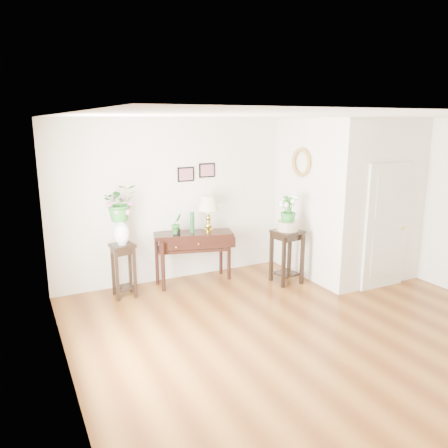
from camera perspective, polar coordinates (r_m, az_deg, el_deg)
floor at (r=6.12m, az=11.08°, el=-13.59°), size 6.00×5.50×0.02m
ceiling at (r=5.47m, az=12.41°, el=13.60°), size 6.00×5.50×0.02m
wall_back at (r=7.93m, az=-0.62°, el=3.54°), size 6.00×0.02×2.80m
wall_left at (r=4.50m, az=-20.09°, el=-4.89°), size 0.02×5.50×2.80m
partition at (r=8.30m, az=15.61°, el=3.48°), size 1.80×1.95×2.80m
door at (r=7.67m, az=20.43°, el=-0.31°), size 0.90×0.05×2.10m
art_print_left at (r=7.59m, az=-5.01°, el=6.48°), size 0.30×0.02×0.25m
art_print_right at (r=7.73m, az=-2.24°, el=7.02°), size 0.30×0.02×0.25m
wall_ornament at (r=7.72m, az=10.04°, el=7.94°), size 0.07×0.51×0.51m
console_table at (r=7.58m, az=-4.00°, el=-4.38°), size 1.41×0.78×0.89m
table_lamp at (r=7.49m, az=-2.07°, el=1.71°), size 0.45×0.45×0.62m
green_vase at (r=7.41m, az=-4.18°, el=0.14°), size 0.08×0.08×0.36m
potted_plant at (r=7.31m, az=-6.21°, el=-0.09°), size 0.22×0.20×0.34m
plant_stand_a at (r=7.14m, az=-12.97°, el=-5.93°), size 0.39×0.39×0.87m
porcelain_vase at (r=6.95m, az=-13.25°, el=-0.79°), size 0.26×0.26×0.42m
lily_arrangement at (r=6.86m, az=-13.45°, el=2.96°), size 0.52×0.45×0.57m
plant_stand_b at (r=7.62m, az=8.18°, el=-4.23°), size 0.51×0.51×0.93m
ceramic_bowl at (r=7.47m, az=8.32°, el=-0.24°), size 0.44×0.44×0.16m
narcissus at (r=7.42m, az=8.39°, el=1.82°), size 0.33×0.33×0.47m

